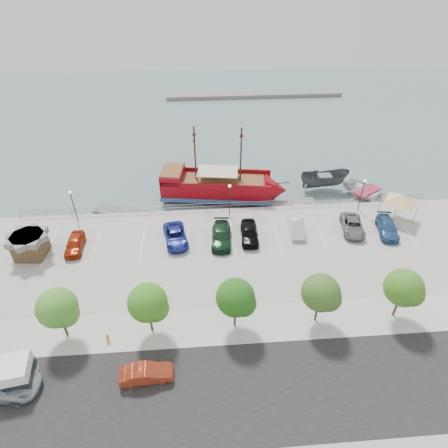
{
  "coord_description": "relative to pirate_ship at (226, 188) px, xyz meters",
  "views": [
    {
      "loc": [
        -3.5,
        -30.67,
        25.87
      ],
      "look_at": [
        -1.0,
        2.0,
        2.0
      ],
      "focal_mm": 30.0,
      "sensor_mm": 36.0,
      "label": 1
    }
  ],
  "objects": [
    {
      "name": "parked_car_f",
      "position": [
        7.35,
        -9.07,
        -0.04
      ],
      "size": [
        1.88,
        4.45,
        1.43
      ],
      "primitive_type": "imported",
      "rotation": [
        0.0,
        0.0,
        -0.09
      ],
      "color": "white",
      "rests_on": "land_slab"
    },
    {
      "name": "seawall_railing",
      "position": [
        0.03,
        -4.01,
        -0.23
      ],
      "size": [
        50.0,
        0.06,
        1.0
      ],
      "color": "#585B5F",
      "rests_on": "land_slab"
    },
    {
      "name": "parked_car_a",
      "position": [
        -17.0,
        -10.4,
        -0.05
      ],
      "size": [
        1.84,
        4.25,
        1.43
      ],
      "primitive_type": "imported",
      "rotation": [
        0.0,
        0.0,
        0.04
      ],
      "color": "#A2280B",
      "rests_on": "land_slab"
    },
    {
      "name": "far_shore",
      "position": [
        10.03,
        43.19,
        -1.36
      ],
      "size": [
        40.0,
        3.0,
        0.8
      ],
      "primitive_type": "cube",
      "color": "gray",
      "rests_on": "ground"
    },
    {
      "name": "tree_d",
      "position": [
        -0.82,
        -21.88,
        2.54
      ],
      "size": [
        3.3,
        3.2,
        5.0
      ],
      "color": "#473321",
      "rests_on": "sidewalk"
    },
    {
      "name": "tree_c",
      "position": [
        -7.82,
        -21.88,
        2.54
      ],
      "size": [
        3.3,
        3.2,
        5.0
      ],
      "color": "#473321",
      "rests_on": "sidewalk"
    },
    {
      "name": "parked_car_g",
      "position": [
        13.76,
        -9.46,
        -0.08
      ],
      "size": [
        3.06,
        5.18,
        1.35
      ],
      "primitive_type": "imported",
      "rotation": [
        0.0,
        0.0,
        -0.18
      ],
      "color": "slate",
      "rests_on": "land_slab"
    },
    {
      "name": "dock_west",
      "position": [
        -13.17,
        -2.61,
        -1.54
      ],
      "size": [
        7.85,
        4.85,
        0.43
      ],
      "primitive_type": "cube",
      "rotation": [
        0.0,
        0.0,
        -0.38
      ],
      "color": "slate",
      "rests_on": "ground"
    },
    {
      "name": "canopy_tent",
      "position": [
        19.86,
        -7.36,
        2.52
      ],
      "size": [
        5.05,
        5.05,
        3.77
      ],
      "rotation": [
        0.0,
        0.0,
        0.13
      ],
      "color": "slate",
      "rests_on": "land_slab"
    },
    {
      "name": "parked_car_d",
      "position": [
        -1.3,
        -10.25,
        -0.01
      ],
      "size": [
        2.53,
        5.34,
        1.5
      ],
      "primitive_type": "imported",
      "rotation": [
        0.0,
        0.0,
        -0.08
      ],
      "color": "black",
      "rests_on": "land_slab"
    },
    {
      "name": "dock_east",
      "position": [
        17.37,
        -2.61,
        -1.57
      ],
      "size": [
        6.8,
        3.41,
        0.37
      ],
      "primitive_type": "cube",
      "rotation": [
        0.0,
        0.0,
        0.25
      ],
      "color": "gray",
      "rests_on": "ground"
    },
    {
      "name": "ground",
      "position": [
        0.03,
        -11.81,
        -1.76
      ],
      "size": [
        160.0,
        160.0,
        0.0
      ],
      "primitive_type": "plane",
      "color": "slate"
    },
    {
      "name": "sidewalk",
      "position": [
        0.03,
        -21.81,
        -0.74
      ],
      "size": [
        100.0,
        4.0,
        0.05
      ],
      "primitive_type": "cube",
      "color": "beige",
      "rests_on": "land_slab"
    },
    {
      "name": "lamp_post_left",
      "position": [
        -17.97,
        -5.31,
        2.18
      ],
      "size": [
        0.36,
        0.36,
        4.28
      ],
      "color": "black",
      "rests_on": "land_slab"
    },
    {
      "name": "tree_f",
      "position": [
        13.18,
        -21.88,
        2.54
      ],
      "size": [
        3.3,
        3.2,
        5.0
      ],
      "color": "#473321",
      "rests_on": "sidewalk"
    },
    {
      "name": "speedboat",
      "position": [
        18.87,
        -1.21,
        -1.04
      ],
      "size": [
        7.83,
        8.49,
        1.43
      ],
      "primitive_type": "imported",
      "rotation": [
        0.0,
        0.0,
        0.55
      ],
      "color": "silver",
      "rests_on": "ground"
    },
    {
      "name": "tree_e",
      "position": [
        6.18,
        -21.88,
        2.54
      ],
      "size": [
        3.3,
        3.2,
        5.0
      ],
      "color": "#473321",
      "rests_on": "sidewalk"
    },
    {
      "name": "street_van",
      "position": [
        -18.3,
        -26.43,
        -0.0
      ],
      "size": [
        5.66,
        2.99,
        1.52
      ],
      "primitive_type": "imported",
      "rotation": [
        0.0,
        0.0,
        1.48
      ],
      "color": "#A1A6AF",
      "rests_on": "street"
    },
    {
      "name": "lamp_post_mid",
      "position": [
        0.03,
        -5.31,
        2.18
      ],
      "size": [
        0.36,
        0.36,
        4.28
      ],
      "color": "black",
      "rests_on": "land_slab"
    },
    {
      "name": "parked_car_e",
      "position": [
        1.84,
        -9.98,
        0.03
      ],
      "size": [
        2.14,
        4.75,
        1.58
      ],
      "primitive_type": "imported",
      "rotation": [
        0.0,
        0.0,
        -0.06
      ],
      "color": "black",
      "rests_on": "land_slab"
    },
    {
      "name": "street_sedan",
      "position": [
        -7.99,
        -26.26,
        -0.11
      ],
      "size": [
        4.02,
        1.62,
        1.3
      ],
      "primitive_type": "imported",
      "rotation": [
        0.0,
        0.0,
        1.63
      ],
      "color": "#A6331B",
      "rests_on": "street"
    },
    {
      "name": "parked_car_h",
      "position": [
        17.53,
        -10.12,
        -0.06
      ],
      "size": [
        2.85,
        5.08,
        1.39
      ],
      "primitive_type": "imported",
      "rotation": [
        0.0,
        0.0,
        -0.2
      ],
      "color": "#2A5482",
      "rests_on": "land_slab"
    },
    {
      "name": "fire_hydrant",
      "position": [
        -11.49,
        -22.61,
        -0.32
      ],
      "size": [
        0.28,
        0.28,
        0.81
      ],
      "rotation": [
        0.0,
        0.0,
        -0.09
      ],
      "color": "gold",
      "rests_on": "sidewalk"
    },
    {
      "name": "patrol_boat",
      "position": [
        13.72,
        1.47,
        -0.45
      ],
      "size": [
        6.77,
        2.6,
        2.61
      ],
      "primitive_type": "imported",
      "rotation": [
        0.0,
        0.0,
        1.58
      ],
      "color": "#3D4144",
      "rests_on": "ground"
    },
    {
      "name": "lamp_post_right",
      "position": [
        16.03,
        -5.31,
        2.18
      ],
      "size": [
        0.36,
        0.36,
        4.28
      ],
      "color": "black",
      "rests_on": "land_slab"
    },
    {
      "name": "street",
      "position": [
        0.03,
        -27.81,
        -0.75
      ],
      "size": [
        100.0,
        8.0,
        0.04
      ],
      "primitive_type": "cube",
      "color": "black",
      "rests_on": "land_slab"
    },
    {
      "name": "tree_b",
      "position": [
        -14.82,
        -21.88,
        2.54
      ],
      "size": [
        3.3,
        3.2,
        5.0
      ],
      "color": "#473321",
      "rests_on": "sidewalk"
    },
    {
      "name": "pirate_ship",
      "position": [
        0.0,
        0.0,
        0.0
      ],
      "size": [
        16.85,
        6.85,
        10.5
      ],
      "rotation": [
        0.0,
        0.0,
        -0.15
      ],
      "color": "maroon",
      "rests_on": "ground"
    },
    {
      "name": "parked_car_c",
      "position": [
        -6.28,
        -9.88,
        -0.06
      ],
      "size": [
        3.16,
        5.38,
        1.4
      ],
      "primitive_type": "imported",
      "rotation": [
        0.0,
        0.0,
        0.17
      ],
      "color": "navy",
      "rests_on": "land_slab"
    },
    {
      "name": "shed",
      "position": [
        -21.24,
        -11.03,
        0.63
      ],
      "size": [
        3.43,
        3.43,
        2.61
      ],
      "rotation": [
        0.0,
        0.0,
        -0.09
      ],
      "color": "#513B22",
      "rests_on": "land_slab"
    },
    {
      "name": "dock_mid",
      "position": [
        7.9,
        -2.61,
        -1.54
      ],
      "size": [
        7.71,
        2.9,
        0.43
      ],
      "primitive_type": "cube",
      "rotation": [
        0.0,
        0.0,
        0.1
      ],
      "color": "gray",
      "rests_on": "ground"
    }
  ]
}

